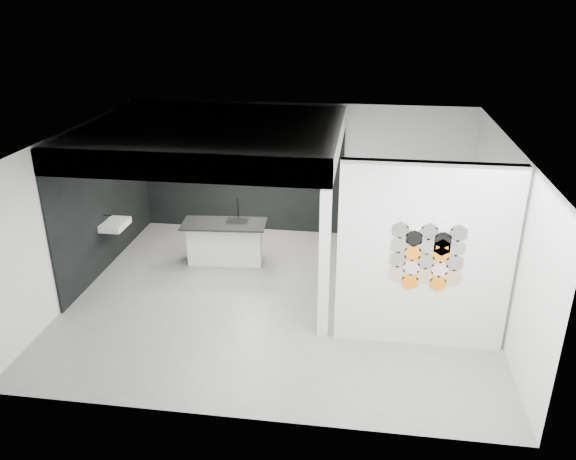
# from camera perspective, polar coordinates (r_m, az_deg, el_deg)

# --- Properties ---
(floor) EXTENTS (7.00, 6.00, 0.01)m
(floor) POSITION_cam_1_polar(r_m,az_deg,el_deg) (9.74, -0.83, -6.92)
(floor) COLOR slate
(partition_panel) EXTENTS (2.45, 0.15, 2.80)m
(partition_panel) POSITION_cam_1_polar(r_m,az_deg,el_deg) (8.16, 13.64, -2.74)
(partition_panel) COLOR silver
(partition_panel) RESTS_ON floor
(bay_clad_back) EXTENTS (4.40, 0.04, 2.35)m
(bay_clad_back) POSITION_cam_1_polar(r_m,az_deg,el_deg) (12.18, -4.79, 5.35)
(bay_clad_back) COLOR black
(bay_clad_back) RESTS_ON floor
(bay_clad_left) EXTENTS (0.04, 4.00, 2.35)m
(bay_clad_left) POSITION_cam_1_polar(r_m,az_deg,el_deg) (11.12, -18.02, 2.52)
(bay_clad_left) COLOR black
(bay_clad_left) RESTS_ON floor
(bulkhead) EXTENTS (4.40, 4.00, 0.40)m
(bulkhead) POSITION_cam_1_polar(r_m,az_deg,el_deg) (9.97, -7.53, 9.45)
(bulkhead) COLOR silver
(bulkhead) RESTS_ON corner_column
(corner_column) EXTENTS (0.16, 0.16, 2.35)m
(corner_column) POSITION_cam_1_polar(r_m,az_deg,el_deg) (8.23, 3.71, -3.63)
(corner_column) COLOR silver
(corner_column) RESTS_ON floor
(fascia_beam) EXTENTS (4.40, 0.16, 0.40)m
(fascia_beam) POSITION_cam_1_polar(r_m,az_deg,el_deg) (8.20, -11.01, 6.24)
(fascia_beam) COLOR silver
(fascia_beam) RESTS_ON corner_column
(wall_basin) EXTENTS (0.40, 0.60, 0.12)m
(wall_basin) POSITION_cam_1_polar(r_m,az_deg,el_deg) (10.97, -17.16, 0.53)
(wall_basin) COLOR silver
(wall_basin) RESTS_ON bay_clad_left
(display_shelf) EXTENTS (3.00, 0.15, 0.04)m
(display_shelf) POSITION_cam_1_polar(r_m,az_deg,el_deg) (12.02, -4.45, 5.75)
(display_shelf) COLOR black
(display_shelf) RESTS_ON bay_clad_back
(kitchen_island) EXTENTS (1.64, 0.83, 1.28)m
(kitchen_island) POSITION_cam_1_polar(r_m,az_deg,el_deg) (10.88, -6.37, -1.14)
(kitchen_island) COLOR silver
(kitchen_island) RESTS_ON floor
(stockpot) EXTENTS (0.28, 0.28, 0.19)m
(stockpot) POSITION_cam_1_polar(r_m,az_deg,el_deg) (12.27, -9.57, 6.41)
(stockpot) COLOR black
(stockpot) RESTS_ON display_shelf
(kettle) EXTENTS (0.23, 0.23, 0.15)m
(kettle) POSITION_cam_1_polar(r_m,az_deg,el_deg) (11.85, -0.72, 6.05)
(kettle) COLOR black
(kettle) RESTS_ON display_shelf
(glass_bowl) EXTENTS (0.16, 0.16, 0.10)m
(glass_bowl) POSITION_cam_1_polar(r_m,az_deg,el_deg) (11.79, 1.99, 5.82)
(glass_bowl) COLOR gray
(glass_bowl) RESTS_ON display_shelf
(glass_vase) EXTENTS (0.11, 0.11, 0.14)m
(glass_vase) POSITION_cam_1_polar(r_m,az_deg,el_deg) (11.79, 1.99, 5.91)
(glass_vase) COLOR gray
(glass_vase) RESTS_ON display_shelf
(bottle_dark) EXTENTS (0.08, 0.08, 0.18)m
(bottle_dark) POSITION_cam_1_polar(r_m,az_deg,el_deg) (12.03, -5.26, 6.28)
(bottle_dark) COLOR black
(bottle_dark) RESTS_ON display_shelf
(utensil_cup) EXTENTS (0.10, 0.10, 0.09)m
(utensil_cup) POSITION_cam_1_polar(r_m,az_deg,el_deg) (12.12, -6.88, 6.13)
(utensil_cup) COLOR black
(utensil_cup) RESTS_ON display_shelf
(hex_tile_cluster) EXTENTS (1.04, 0.02, 1.16)m
(hex_tile_cluster) POSITION_cam_1_polar(r_m,az_deg,el_deg) (8.05, 13.99, -2.35)
(hex_tile_cluster) COLOR tan
(hex_tile_cluster) RESTS_ON partition_panel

